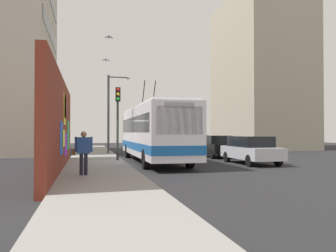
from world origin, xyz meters
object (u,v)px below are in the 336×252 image
(parked_car_champagne, at_px, (194,143))
(parked_car_silver, at_px, (251,149))
(parked_car_black, at_px, (216,146))
(pedestrian_near_wall, at_px, (83,149))
(city_bus, at_px, (154,131))
(parked_car_white, at_px, (176,142))
(traffic_light, at_px, (118,111))
(street_lamp, at_px, (111,108))

(parked_car_champagne, bearing_deg, parked_car_silver, -180.00)
(parked_car_black, height_order, pedestrian_near_wall, pedestrian_near_wall)
(city_bus, bearing_deg, parked_car_silver, -114.77)
(parked_car_black, bearing_deg, pedestrian_near_wall, 136.86)
(parked_car_champagne, relative_size, parked_car_white, 1.04)
(traffic_light, bearing_deg, pedestrian_near_wall, 164.48)
(parked_car_silver, distance_m, street_lamp, 12.61)
(parked_car_champagne, bearing_deg, street_lamp, 96.76)
(city_bus, distance_m, parked_car_champagne, 9.90)
(parked_car_silver, height_order, parked_car_white, same)
(parked_car_black, bearing_deg, traffic_light, 111.89)
(city_bus, relative_size, parked_car_silver, 2.63)
(parked_car_black, relative_size, parked_car_white, 0.89)
(pedestrian_near_wall, bearing_deg, parked_car_champagne, -31.41)
(street_lamp, bearing_deg, parked_car_white, -45.03)
(city_bus, xyz_separation_m, parked_car_champagne, (8.36, -5.20, -1.03))
(pedestrian_near_wall, relative_size, traffic_light, 0.39)
(city_bus, xyz_separation_m, pedestrian_near_wall, (-6.84, 4.08, -0.72))
(city_bus, height_order, parked_car_champagne, city_bus)
(parked_car_black, xyz_separation_m, pedestrian_near_wall, (-9.90, 9.28, 0.31))
(parked_car_champagne, xyz_separation_m, street_lamp, (-0.86, 7.24, 2.94))
(pedestrian_near_wall, bearing_deg, traffic_light, -15.52)
(parked_car_champagne, relative_size, pedestrian_near_wall, 2.82)
(city_bus, bearing_deg, parked_car_black, -59.52)
(traffic_light, relative_size, street_lamp, 0.70)
(parked_car_white, xyz_separation_m, street_lamp, (-7.23, 7.24, 2.94))
(traffic_light, bearing_deg, parked_car_silver, -108.83)
(parked_car_silver, xyz_separation_m, parked_car_white, (17.13, -0.00, -0.00))
(pedestrian_near_wall, bearing_deg, parked_car_silver, -64.42)
(traffic_light, distance_m, street_lamp, 7.42)
(city_bus, height_order, parked_car_white, city_bus)
(street_lamp, bearing_deg, parked_car_silver, -143.83)
(parked_car_black, height_order, traffic_light, traffic_light)
(city_bus, height_order, traffic_light, city_bus)
(pedestrian_near_wall, bearing_deg, city_bus, -30.81)
(traffic_light, xyz_separation_m, street_lamp, (7.39, -0.11, 0.70))
(parked_car_black, xyz_separation_m, parked_car_champagne, (5.30, -0.00, 0.01))
(city_bus, bearing_deg, parked_car_white, -19.45)
(parked_car_white, bearing_deg, city_bus, 160.55)
(traffic_light, height_order, street_lamp, street_lamp)
(parked_car_champagne, distance_m, pedestrian_near_wall, 17.81)
(pedestrian_near_wall, bearing_deg, parked_car_white, -23.28)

